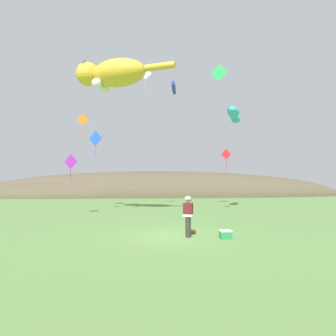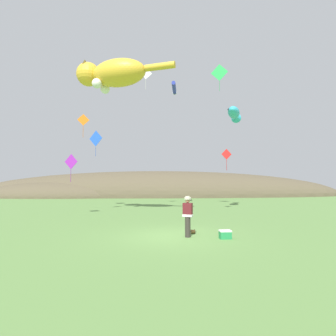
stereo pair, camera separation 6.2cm
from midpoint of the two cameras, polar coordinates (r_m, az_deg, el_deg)
name	(u,v)px [view 2 (the right image)]	position (r m, az deg, el deg)	size (l,w,h in m)	color
ground_plane	(172,236)	(11.97, 1.11, -14.63)	(120.00, 120.00, 0.00)	#5B8442
distant_hill_ridge	(146,196)	(44.40, -4.69, -6.10)	(63.36, 14.04, 8.43)	brown
festival_attendant	(188,215)	(11.67, 4.47, -10.18)	(0.49, 0.40, 1.77)	#332D28
kite_spool	(193,232)	(12.51, 5.60, -13.61)	(0.17, 0.22, 0.22)	olive
picnic_cooler	(225,234)	(11.69, 12.49, -13.94)	(0.51, 0.36, 0.36)	#268C4C
kite_giant_cat	(112,74)	(20.18, -11.98, 19.38)	(7.14, 3.30, 2.25)	gold
kite_fish_windsock	(234,114)	(23.09, 14.29, 11.41)	(2.09, 3.33, 1.00)	#33B2CC
kite_tube_streamer	(174,88)	(26.35, 1.41, 17.00)	(0.71, 2.74, 0.44)	#2633A5
kite_diamond_green	(219,73)	(24.53, 11.21, 19.69)	(1.39, 0.54, 2.38)	green
kite_diamond_red	(227,155)	(22.39, 12.70, 2.87)	(0.90, 0.16, 1.81)	red
kite_diamond_white	(146,73)	(24.34, -4.81, 19.92)	(1.11, 0.36, 2.06)	white
kite_diamond_violet	(71,162)	(19.74, -20.27, 1.25)	(1.02, 0.42, 1.99)	purple
kite_diamond_blue	(96,139)	(25.25, -15.38, 6.19)	(1.33, 0.72, 2.40)	blue
kite_diamond_orange	(83,120)	(20.99, -17.88, 9.87)	(0.87, 0.18, 1.78)	orange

